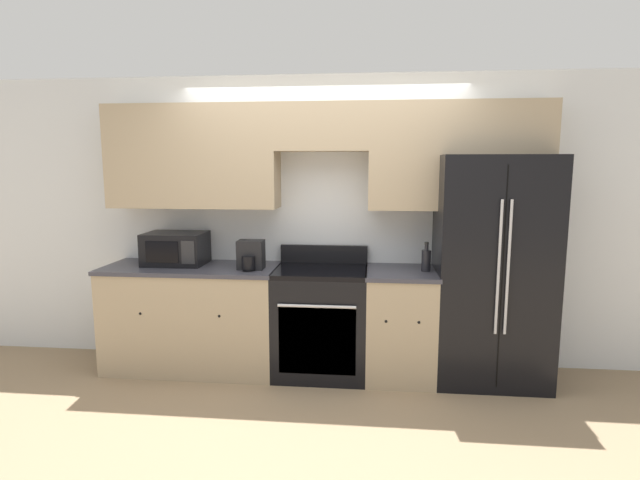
{
  "coord_description": "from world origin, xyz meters",
  "views": [
    {
      "loc": [
        0.43,
        -3.85,
        1.81
      ],
      "look_at": [
        -0.0,
        0.31,
        1.18
      ],
      "focal_mm": 28.0,
      "sensor_mm": 36.0,
      "label": 1
    }
  ],
  "objects_px": {
    "refrigerator": "(490,269)",
    "microwave": "(176,248)",
    "bottle": "(426,260)",
    "oven_range": "(321,321)"
  },
  "relations": [
    {
      "from": "oven_range",
      "to": "microwave",
      "type": "distance_m",
      "value": 1.44
    },
    {
      "from": "refrigerator",
      "to": "microwave",
      "type": "height_order",
      "value": "refrigerator"
    },
    {
      "from": "bottle",
      "to": "refrigerator",
      "type": "bearing_deg",
      "value": 7.52
    },
    {
      "from": "refrigerator",
      "to": "bottle",
      "type": "xyz_separation_m",
      "value": [
        -0.54,
        -0.07,
        0.08
      ]
    },
    {
      "from": "refrigerator",
      "to": "bottle",
      "type": "bearing_deg",
      "value": -172.48
    },
    {
      "from": "oven_range",
      "to": "refrigerator",
      "type": "height_order",
      "value": "refrigerator"
    },
    {
      "from": "refrigerator",
      "to": "microwave",
      "type": "relative_size",
      "value": 3.61
    },
    {
      "from": "oven_range",
      "to": "refrigerator",
      "type": "distance_m",
      "value": 1.51
    },
    {
      "from": "oven_range",
      "to": "microwave",
      "type": "xyz_separation_m",
      "value": [
        -1.31,
        0.07,
        0.6
      ]
    },
    {
      "from": "microwave",
      "to": "bottle",
      "type": "relative_size",
      "value": 2.13
    }
  ]
}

